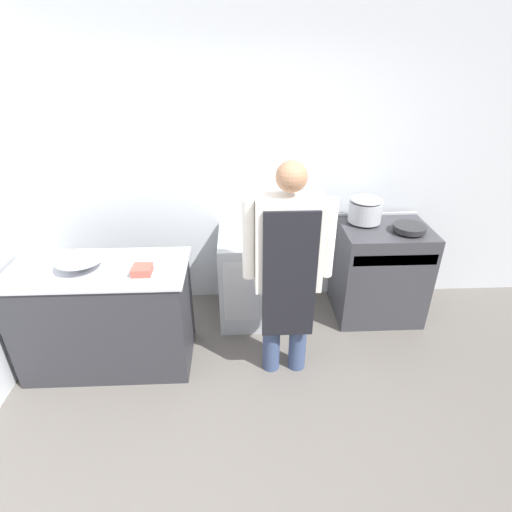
{
  "coord_description": "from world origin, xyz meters",
  "views": [
    {
      "loc": [
        0.02,
        -1.57,
        2.41
      ],
      "look_at": [
        0.14,
        1.12,
        0.96
      ],
      "focal_mm": 28.0,
      "sensor_mm": 36.0,
      "label": 1
    }
  ],
  "objects_px": {
    "stove": "(379,271)",
    "saute_pan": "(409,228)",
    "plastic_tub": "(142,270)",
    "fridge_unit": "(250,277)",
    "person_cook": "(288,263)",
    "mixing_bowl": "(81,264)",
    "stock_pot": "(365,209)"
  },
  "relations": [
    {
      "from": "person_cook",
      "to": "plastic_tub",
      "type": "height_order",
      "value": "person_cook"
    },
    {
      "from": "stove",
      "to": "mixing_bowl",
      "type": "height_order",
      "value": "mixing_bowl"
    },
    {
      "from": "stove",
      "to": "mixing_bowl",
      "type": "distance_m",
      "value": 2.63
    },
    {
      "from": "stove",
      "to": "fridge_unit",
      "type": "xyz_separation_m",
      "value": [
        -1.24,
        0.01,
        -0.03
      ]
    },
    {
      "from": "mixing_bowl",
      "to": "stock_pot",
      "type": "bearing_deg",
      "value": 16.82
    },
    {
      "from": "fridge_unit",
      "to": "saute_pan",
      "type": "relative_size",
      "value": 3.03
    },
    {
      "from": "plastic_tub",
      "to": "saute_pan",
      "type": "distance_m",
      "value": 2.28
    },
    {
      "from": "person_cook",
      "to": "mixing_bowl",
      "type": "bearing_deg",
      "value": 174.48
    },
    {
      "from": "mixing_bowl",
      "to": "saute_pan",
      "type": "height_order",
      "value": "saute_pan"
    },
    {
      "from": "person_cook",
      "to": "stock_pot",
      "type": "xyz_separation_m",
      "value": [
        0.81,
        0.86,
        0.07
      ]
    },
    {
      "from": "fridge_unit",
      "to": "person_cook",
      "type": "relative_size",
      "value": 0.49
    },
    {
      "from": "stock_pot",
      "to": "mixing_bowl",
      "type": "bearing_deg",
      "value": -163.18
    },
    {
      "from": "plastic_tub",
      "to": "stock_pot",
      "type": "height_order",
      "value": "stock_pot"
    },
    {
      "from": "mixing_bowl",
      "to": "saute_pan",
      "type": "bearing_deg",
      "value": 10.26
    },
    {
      "from": "mixing_bowl",
      "to": "fridge_unit",
      "type": "bearing_deg",
      "value": 25.33
    },
    {
      "from": "stove",
      "to": "person_cook",
      "type": "relative_size",
      "value": 0.54
    },
    {
      "from": "person_cook",
      "to": "mixing_bowl",
      "type": "distance_m",
      "value": 1.54
    },
    {
      "from": "stove",
      "to": "fridge_unit",
      "type": "relative_size",
      "value": 1.1
    },
    {
      "from": "plastic_tub",
      "to": "saute_pan",
      "type": "height_order",
      "value": "saute_pan"
    },
    {
      "from": "mixing_bowl",
      "to": "stock_pot",
      "type": "height_order",
      "value": "stock_pot"
    },
    {
      "from": "person_cook",
      "to": "mixing_bowl",
      "type": "height_order",
      "value": "person_cook"
    },
    {
      "from": "stove",
      "to": "fridge_unit",
      "type": "bearing_deg",
      "value": 179.42
    },
    {
      "from": "plastic_tub",
      "to": "stock_pot",
      "type": "distance_m",
      "value": 2.04
    },
    {
      "from": "plastic_tub",
      "to": "fridge_unit",
      "type": "bearing_deg",
      "value": 40.44
    },
    {
      "from": "stove",
      "to": "saute_pan",
      "type": "bearing_deg",
      "value": -34.66
    },
    {
      "from": "stove",
      "to": "plastic_tub",
      "type": "distance_m",
      "value": 2.21
    },
    {
      "from": "saute_pan",
      "to": "person_cook",
      "type": "bearing_deg",
      "value": -151.04
    },
    {
      "from": "plastic_tub",
      "to": "stock_pot",
      "type": "relative_size",
      "value": 0.47
    },
    {
      "from": "plastic_tub",
      "to": "saute_pan",
      "type": "relative_size",
      "value": 0.49
    },
    {
      "from": "fridge_unit",
      "to": "plastic_tub",
      "type": "relative_size",
      "value": 6.15
    },
    {
      "from": "plastic_tub",
      "to": "stock_pot",
      "type": "bearing_deg",
      "value": 22.99
    },
    {
      "from": "person_cook",
      "to": "stock_pot",
      "type": "height_order",
      "value": "person_cook"
    }
  ]
}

